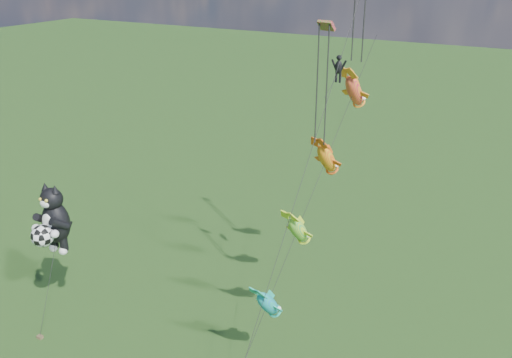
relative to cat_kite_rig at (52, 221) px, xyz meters
The scene contains 4 objects.
ground 8.23m from the cat_kite_rig, 61.84° to the right, with size 300.00×300.00×0.00m, color #12340D.
cat_kite_rig is the anchor object (origin of this frame).
fish_windsock_rig 17.95m from the cat_kite_rig, 18.18° to the left, with size 3.04×15.76×19.97m.
parafoil_rig 22.08m from the cat_kite_rig, 19.78° to the left, with size 1.89×17.51×28.09m.
Camera 1 is at (27.85, -21.78, 24.92)m, focal length 40.00 mm.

